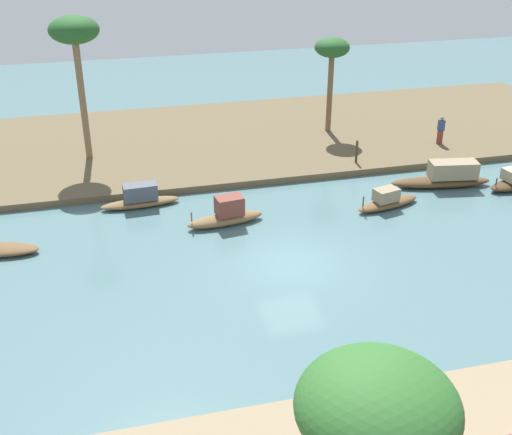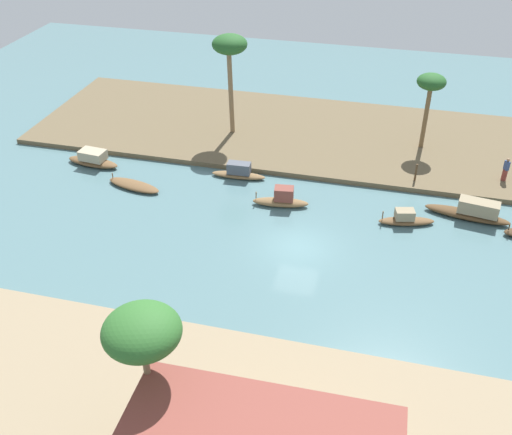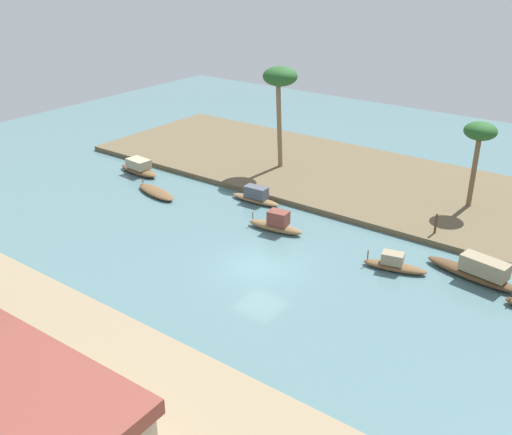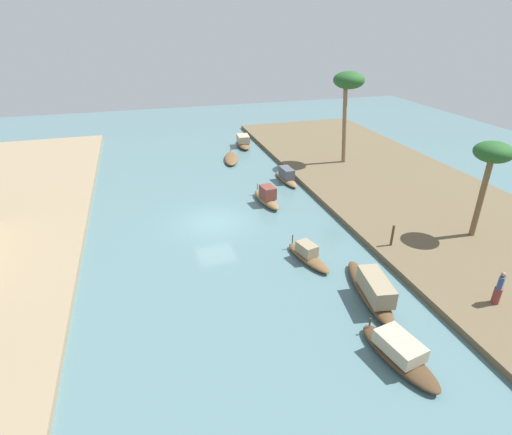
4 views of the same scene
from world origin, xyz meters
name	(u,v)px [view 3 (image 3 of 4)]	position (x,y,z in m)	size (l,w,h in m)	color
river_water	(261,267)	(0.00, 0.00, 0.00)	(76.64, 76.64, 0.00)	slate
riverbank_left	(379,184)	(0.00, -14.79, 0.18)	(47.05, 13.76, 0.37)	brown
riverbank_right	(21,426)	(0.00, 14.79, 0.18)	(47.05, 13.76, 0.37)	#937F60
sampan_foreground	(276,224)	(1.87, -4.20, 0.48)	(3.71, 1.39, 1.35)	brown
sampan_downstream_large	(394,264)	(-5.99, -4.03, 0.35)	(3.55, 1.70, 1.00)	brown
sampan_near_left_bank	(477,271)	(-9.92, -5.61, 0.53)	(5.31, 1.92, 1.36)	brown
sampan_with_tall_canopy	(139,168)	(16.21, -6.21, 0.46)	(4.08, 1.60, 1.17)	brown
sampan_with_red_awning	(256,196)	(5.54, -7.04, 0.44)	(3.83, 1.08, 1.15)	brown
sampan_open_hull	(156,192)	(12.06, -3.96, 0.19)	(4.15, 2.04, 0.69)	brown
mooring_post	(436,224)	(-6.35, -8.98, 0.99)	(0.14, 0.14, 1.25)	#4C3823
palm_tree_left_near	(480,135)	(-6.63, -14.29, 5.21)	(2.06, 2.06, 5.67)	brown
palm_tree_left_far	(280,80)	(7.79, -13.08, 7.08)	(2.57, 2.57, 7.73)	#7F6647
riverside_building	(7,423)	(-1.65, 15.97, 2.18)	(9.61, 4.81, 3.57)	tan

